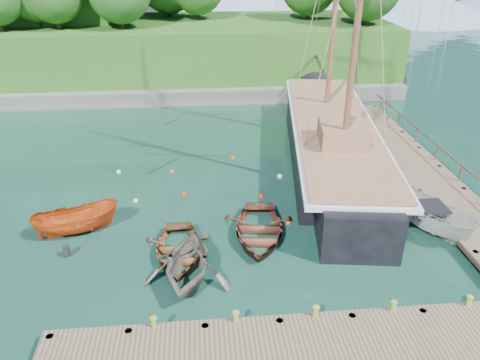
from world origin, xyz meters
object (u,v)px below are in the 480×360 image
(rowboat_1, at_px, (189,280))
(motorboat_orange, at_px, (79,233))
(rowboat_2, at_px, (258,237))
(schooner, at_px, (332,145))
(rowboat_0, at_px, (178,256))
(cabin_boat_white, at_px, (428,230))

(rowboat_1, bearing_deg, motorboat_orange, 151.06)
(rowboat_1, bearing_deg, rowboat_2, 49.78)
(rowboat_1, height_order, schooner, schooner)
(rowboat_1, bearing_deg, schooner, 59.00)
(motorboat_orange, bearing_deg, rowboat_2, -112.64)
(rowboat_1, height_order, motorboat_orange, rowboat_1)
(rowboat_1, xyz_separation_m, motorboat_orange, (-5.55, 4.24, 0.00))
(rowboat_0, height_order, rowboat_1, rowboat_1)
(motorboat_orange, bearing_deg, cabin_boat_white, -109.54)
(rowboat_1, relative_size, motorboat_orange, 1.04)
(rowboat_0, xyz_separation_m, schooner, (9.86, 9.60, 1.17))
(rowboat_2, xyz_separation_m, schooner, (5.93, 8.36, 1.17))
(motorboat_orange, distance_m, schooner, 16.58)
(rowboat_0, xyz_separation_m, motorboat_orange, (-5.06, 2.47, 0.00))
(rowboat_1, height_order, cabin_boat_white, rowboat_1)
(rowboat_1, bearing_deg, cabin_boat_white, 21.52)
(rowboat_1, distance_m, schooner, 14.79)
(rowboat_1, xyz_separation_m, schooner, (9.37, 11.38, 1.17))
(cabin_boat_white, bearing_deg, schooner, 83.33)
(motorboat_orange, height_order, cabin_boat_white, cabin_boat_white)
(rowboat_2, height_order, cabin_boat_white, cabin_boat_white)
(cabin_boat_white, xyz_separation_m, schooner, (-2.75, 8.57, 1.17))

